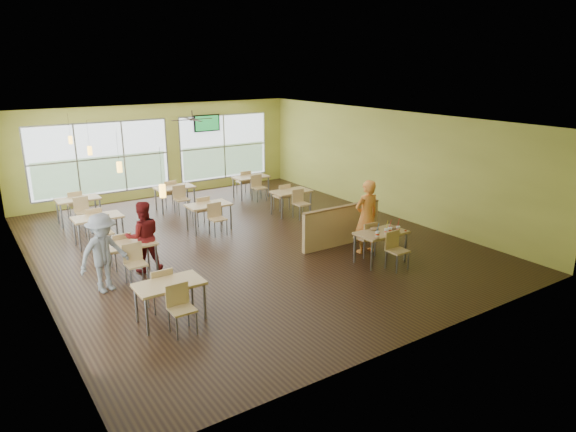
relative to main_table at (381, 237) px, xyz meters
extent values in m
plane|color=black|center=(-2.00, 3.00, -0.63)|extent=(12.00, 12.00, 0.00)
plane|color=white|center=(-2.00, 3.00, 2.57)|extent=(12.00, 12.00, 0.00)
cube|color=#D0CF54|center=(-2.00, 9.00, 0.97)|extent=(10.00, 0.04, 3.20)
cube|color=#D0CF54|center=(-2.00, -3.00, 0.97)|extent=(10.00, 0.04, 3.20)
cube|color=#D0CF54|center=(-7.00, 3.00, 0.97)|extent=(0.04, 12.00, 3.20)
cube|color=#D0CF54|center=(3.00, 3.00, 0.97)|extent=(0.04, 12.00, 3.20)
cube|color=white|center=(-6.98, 1.00, 0.89)|extent=(0.02, 4.50, 2.35)
cube|color=white|center=(-6.98, 6.00, 0.89)|extent=(0.02, 4.50, 2.35)
cube|color=white|center=(-4.00, 8.98, 0.89)|extent=(4.50, 0.02, 2.35)
cube|color=white|center=(0.50, 8.98, 0.89)|extent=(3.50, 0.02, 2.35)
cube|color=#B7BABC|center=(-6.97, 3.50, -0.28)|extent=(0.04, 9.40, 0.05)
cube|color=#B7BABC|center=(-1.75, 8.97, -0.28)|extent=(8.00, 0.04, 0.05)
cube|color=tan|center=(0.00, 0.00, 0.10)|extent=(1.20, 0.70, 0.04)
cube|color=brown|center=(0.00, 0.00, 0.07)|extent=(1.22, 0.71, 0.01)
cylinder|color=slate|center=(-0.54, -0.29, -0.28)|extent=(0.05, 0.05, 0.71)
cylinder|color=slate|center=(0.54, -0.29, -0.28)|extent=(0.05, 0.05, 0.71)
cylinder|color=slate|center=(-0.54, 0.29, -0.28)|extent=(0.05, 0.05, 0.71)
cylinder|color=slate|center=(0.54, 0.29, -0.28)|extent=(0.05, 0.05, 0.71)
cube|color=tan|center=(0.00, 0.55, -0.18)|extent=(0.42, 0.42, 0.04)
cube|color=tan|center=(0.00, 0.74, 0.04)|extent=(0.42, 0.04, 0.40)
cube|color=tan|center=(0.00, -0.55, -0.18)|extent=(0.42, 0.42, 0.04)
cube|color=tan|center=(0.00, -0.74, 0.04)|extent=(0.42, 0.04, 0.40)
cube|color=tan|center=(0.00, 1.45, -0.13)|extent=(2.40, 0.12, 1.00)
cube|color=brown|center=(0.00, 1.45, 0.39)|extent=(2.40, 0.14, 0.04)
cube|color=tan|center=(-5.20, 0.00, 0.10)|extent=(1.20, 0.70, 0.04)
cube|color=brown|center=(-5.20, 0.00, 0.07)|extent=(1.22, 0.71, 0.01)
cylinder|color=slate|center=(-5.74, -0.29, -0.28)|extent=(0.05, 0.05, 0.71)
cylinder|color=slate|center=(-4.66, -0.29, -0.28)|extent=(0.05, 0.05, 0.71)
cylinder|color=slate|center=(-5.74, 0.29, -0.28)|extent=(0.05, 0.05, 0.71)
cylinder|color=slate|center=(-4.66, 0.29, -0.28)|extent=(0.05, 0.05, 0.71)
cube|color=tan|center=(-5.20, 0.55, -0.18)|extent=(0.42, 0.42, 0.04)
cube|color=tan|center=(-5.20, 0.74, 0.04)|extent=(0.42, 0.04, 0.40)
cube|color=tan|center=(-5.20, -0.55, -0.18)|extent=(0.42, 0.42, 0.04)
cube|color=tan|center=(-5.20, -0.74, 0.04)|extent=(0.42, 0.04, 0.40)
cube|color=tan|center=(-5.20, 2.50, 0.10)|extent=(1.20, 0.70, 0.04)
cube|color=brown|center=(-5.20, 2.50, 0.07)|extent=(1.22, 0.71, 0.01)
cylinder|color=slate|center=(-5.74, 2.21, -0.28)|extent=(0.05, 0.05, 0.71)
cylinder|color=slate|center=(-4.66, 2.21, -0.28)|extent=(0.05, 0.05, 0.71)
cylinder|color=slate|center=(-5.74, 2.79, -0.28)|extent=(0.05, 0.05, 0.71)
cylinder|color=slate|center=(-4.66, 2.79, -0.28)|extent=(0.05, 0.05, 0.71)
cube|color=tan|center=(-5.20, 3.05, -0.18)|extent=(0.42, 0.42, 0.04)
cube|color=tan|center=(-5.20, 3.24, 0.04)|extent=(0.42, 0.04, 0.40)
cube|color=tan|center=(-5.20, 1.95, -0.18)|extent=(0.42, 0.42, 0.04)
cube|color=tan|center=(-5.20, 1.76, 0.04)|extent=(0.42, 0.04, 0.40)
cube|color=tan|center=(-5.20, 5.00, 0.10)|extent=(1.20, 0.70, 0.04)
cube|color=brown|center=(-5.20, 5.00, 0.07)|extent=(1.22, 0.71, 0.01)
cylinder|color=slate|center=(-5.74, 4.71, -0.28)|extent=(0.05, 0.05, 0.71)
cylinder|color=slate|center=(-4.66, 4.71, -0.28)|extent=(0.05, 0.05, 0.71)
cylinder|color=slate|center=(-5.74, 5.29, -0.28)|extent=(0.05, 0.05, 0.71)
cylinder|color=slate|center=(-4.66, 5.29, -0.28)|extent=(0.05, 0.05, 0.71)
cube|color=tan|center=(-5.20, 5.55, -0.18)|extent=(0.42, 0.42, 0.04)
cube|color=tan|center=(-5.20, 5.74, 0.04)|extent=(0.42, 0.04, 0.40)
cube|color=tan|center=(-5.20, 4.45, -0.18)|extent=(0.42, 0.42, 0.04)
cube|color=tan|center=(-5.20, 4.26, 0.04)|extent=(0.42, 0.04, 0.40)
cube|color=tan|center=(-5.20, 7.20, 0.10)|extent=(1.20, 0.70, 0.04)
cube|color=brown|center=(-5.20, 7.20, 0.07)|extent=(1.22, 0.71, 0.01)
cylinder|color=slate|center=(-5.74, 6.91, -0.28)|extent=(0.05, 0.05, 0.71)
cylinder|color=slate|center=(-4.66, 6.91, -0.28)|extent=(0.05, 0.05, 0.71)
cylinder|color=slate|center=(-5.74, 7.49, -0.28)|extent=(0.05, 0.05, 0.71)
cylinder|color=slate|center=(-4.66, 7.49, -0.28)|extent=(0.05, 0.05, 0.71)
cube|color=tan|center=(-5.20, 7.75, -0.18)|extent=(0.42, 0.42, 0.04)
cube|color=tan|center=(-5.20, 7.94, 0.04)|extent=(0.42, 0.04, 0.40)
cube|color=tan|center=(-5.20, 6.65, -0.18)|extent=(0.42, 0.42, 0.04)
cube|color=tan|center=(-5.20, 6.46, 0.04)|extent=(0.42, 0.04, 0.40)
cube|color=tan|center=(-2.30, 4.50, 0.10)|extent=(1.20, 0.70, 0.04)
cube|color=brown|center=(-2.30, 4.50, 0.07)|extent=(1.22, 0.71, 0.01)
cylinder|color=slate|center=(-2.84, 4.21, -0.28)|extent=(0.05, 0.05, 0.71)
cylinder|color=slate|center=(-1.76, 4.21, -0.28)|extent=(0.05, 0.05, 0.71)
cylinder|color=slate|center=(-2.84, 4.79, -0.28)|extent=(0.05, 0.05, 0.71)
cylinder|color=slate|center=(-1.76, 4.79, -0.28)|extent=(0.05, 0.05, 0.71)
cube|color=tan|center=(-2.30, 5.05, -0.18)|extent=(0.42, 0.42, 0.04)
cube|color=tan|center=(-2.30, 5.24, 0.04)|extent=(0.42, 0.04, 0.40)
cube|color=tan|center=(-2.30, 3.95, -0.18)|extent=(0.42, 0.42, 0.04)
cube|color=tan|center=(-2.30, 3.76, 0.04)|extent=(0.42, 0.04, 0.40)
cube|color=tan|center=(-2.30, 7.00, 0.10)|extent=(1.20, 0.70, 0.04)
cube|color=brown|center=(-2.30, 7.00, 0.07)|extent=(1.22, 0.71, 0.01)
cylinder|color=slate|center=(-2.84, 6.71, -0.28)|extent=(0.05, 0.05, 0.71)
cylinder|color=slate|center=(-1.76, 6.71, -0.28)|extent=(0.05, 0.05, 0.71)
cylinder|color=slate|center=(-2.84, 7.29, -0.28)|extent=(0.05, 0.05, 0.71)
cylinder|color=slate|center=(-1.76, 7.29, -0.28)|extent=(0.05, 0.05, 0.71)
cube|color=tan|center=(-2.30, 7.55, -0.18)|extent=(0.42, 0.42, 0.04)
cube|color=tan|center=(-2.30, 7.74, 0.04)|extent=(0.42, 0.04, 0.40)
cube|color=tan|center=(-2.30, 6.45, -0.18)|extent=(0.42, 0.42, 0.04)
cube|color=tan|center=(-2.30, 6.26, 0.04)|extent=(0.42, 0.04, 0.40)
cube|color=tan|center=(0.50, 4.50, 0.10)|extent=(1.20, 0.70, 0.04)
cube|color=brown|center=(0.50, 4.50, 0.07)|extent=(1.22, 0.71, 0.01)
cylinder|color=slate|center=(-0.04, 4.21, -0.28)|extent=(0.05, 0.05, 0.71)
cylinder|color=slate|center=(1.04, 4.21, -0.28)|extent=(0.05, 0.05, 0.71)
cylinder|color=slate|center=(-0.04, 4.79, -0.28)|extent=(0.05, 0.05, 0.71)
cylinder|color=slate|center=(1.04, 4.79, -0.28)|extent=(0.05, 0.05, 0.71)
cube|color=tan|center=(0.50, 5.05, -0.18)|extent=(0.42, 0.42, 0.04)
cube|color=tan|center=(0.50, 5.24, 0.04)|extent=(0.42, 0.04, 0.40)
cube|color=tan|center=(0.50, 3.95, -0.18)|extent=(0.42, 0.42, 0.04)
cube|color=tan|center=(0.50, 3.76, 0.04)|extent=(0.42, 0.04, 0.40)
cube|color=tan|center=(0.50, 7.00, 0.10)|extent=(1.20, 0.70, 0.04)
cube|color=brown|center=(0.50, 7.00, 0.07)|extent=(1.22, 0.71, 0.01)
cylinder|color=slate|center=(-0.04, 6.71, -0.28)|extent=(0.05, 0.05, 0.71)
cylinder|color=slate|center=(1.04, 6.71, -0.28)|extent=(0.05, 0.05, 0.71)
cylinder|color=slate|center=(-0.04, 7.29, -0.28)|extent=(0.05, 0.05, 0.71)
cylinder|color=slate|center=(1.04, 7.29, -0.28)|extent=(0.05, 0.05, 0.71)
cube|color=tan|center=(0.50, 7.55, -0.18)|extent=(0.42, 0.42, 0.04)
cube|color=tan|center=(0.50, 7.74, 0.04)|extent=(0.42, 0.04, 0.40)
cube|color=tan|center=(0.50, 6.45, -0.18)|extent=(0.42, 0.42, 0.04)
cube|color=tan|center=(0.50, 6.26, 0.04)|extent=(0.42, 0.04, 0.40)
cylinder|color=#2D2119|center=(-5.20, 0.00, 2.22)|extent=(0.01, 0.01, 0.70)
cylinder|color=gold|center=(-5.20, 0.00, 1.82)|extent=(0.11, 0.11, 0.22)
cylinder|color=#2D2119|center=(-5.20, 2.50, 2.22)|extent=(0.01, 0.01, 0.70)
cylinder|color=gold|center=(-5.20, 2.50, 1.82)|extent=(0.11, 0.11, 0.22)
cylinder|color=#2D2119|center=(-5.20, 5.00, 2.22)|extent=(0.01, 0.01, 0.70)
cylinder|color=gold|center=(-5.20, 5.00, 1.82)|extent=(0.11, 0.11, 0.22)
cylinder|color=#2D2119|center=(-5.20, 7.20, 2.22)|extent=(0.01, 0.01, 0.70)
cylinder|color=gold|center=(-5.20, 7.20, 1.82)|extent=(0.11, 0.11, 0.22)
cylinder|color=#2D2119|center=(-2.00, 6.00, 2.45)|extent=(0.03, 0.03, 0.24)
cylinder|color=#2D2119|center=(-2.00, 6.00, 2.31)|extent=(0.16, 0.16, 0.06)
cube|color=#2D2119|center=(-1.65, 6.00, 2.31)|extent=(0.55, 0.10, 0.01)
cube|color=#2D2119|center=(-2.00, 6.35, 2.31)|extent=(0.10, 0.55, 0.01)
cube|color=#2D2119|center=(-2.35, 6.00, 2.31)|extent=(0.55, 0.10, 0.01)
cube|color=#2D2119|center=(-2.00, 5.65, 2.31)|extent=(0.10, 0.55, 0.01)
cube|color=black|center=(-0.20, 8.90, 1.82)|extent=(1.00, 0.06, 0.60)
cube|color=#1C8B3A|center=(-0.20, 8.87, 1.82)|extent=(0.90, 0.01, 0.52)
imported|color=#FE5E1C|center=(0.15, 0.69, 0.29)|extent=(0.71, 0.50, 1.84)
imported|color=#5E1111|center=(-4.80, 2.58, 0.18)|extent=(0.89, 0.75, 1.63)
imported|color=slate|center=(-5.83, 1.97, 0.20)|extent=(1.21, 0.91, 1.67)
cone|color=white|center=(-0.33, -0.22, 0.18)|extent=(0.10, 0.10, 0.13)
cylinder|color=red|center=(-0.33, -0.22, 0.19)|extent=(0.09, 0.09, 0.04)
cylinder|color=white|center=(-0.33, -0.22, 0.25)|extent=(0.10, 0.10, 0.01)
cylinder|color=blue|center=(-0.33, -0.22, 0.36)|extent=(0.03, 0.06, 0.23)
cone|color=white|center=(-0.03, -0.19, 0.18)|extent=(0.10, 0.10, 0.13)
cylinder|color=red|center=(-0.03, -0.19, 0.19)|extent=(0.09, 0.09, 0.04)
cylinder|color=white|center=(-0.03, -0.19, 0.26)|extent=(0.10, 0.10, 0.01)
cylinder|color=yellow|center=(-0.03, -0.19, 0.37)|extent=(0.02, 0.06, 0.23)
cone|color=white|center=(0.10, -0.18, 0.18)|extent=(0.10, 0.10, 0.13)
cylinder|color=red|center=(0.10, -0.18, 0.19)|extent=(0.09, 0.09, 0.04)
cylinder|color=white|center=(0.10, -0.18, 0.25)|extent=(0.10, 0.10, 0.01)
cylinder|color=red|center=(0.10, -0.18, 0.37)|extent=(0.02, 0.06, 0.23)
cone|color=white|center=(0.34, -0.21, 0.18)|extent=(0.09, 0.09, 0.12)
cylinder|color=red|center=(0.34, -0.21, 0.18)|extent=(0.09, 0.09, 0.04)
cylinder|color=white|center=(0.34, -0.21, 0.25)|extent=(0.10, 0.10, 0.01)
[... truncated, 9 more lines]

